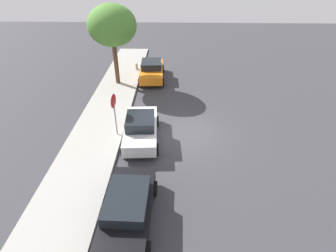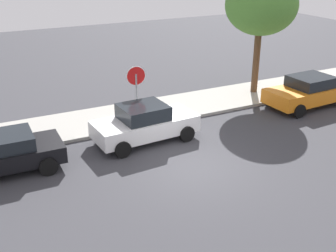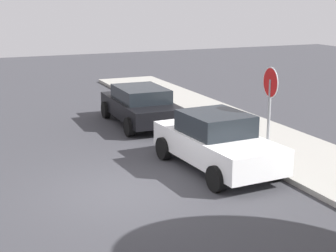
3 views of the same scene
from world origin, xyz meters
name	(u,v)px [view 3 (image 3 of 3)]	position (x,y,z in m)	size (l,w,h in m)	color
ground_plane	(129,191)	(0.00, 0.00, 0.00)	(60.00, 60.00, 0.00)	#38383D
sidewalk_curb	(311,161)	(0.00, 5.35, 0.07)	(32.00, 3.08, 0.14)	#9E9B93
stop_sign	(270,98)	(-0.34, 4.12, 1.87)	(0.82, 0.12, 2.70)	gray
parked_car_white	(216,142)	(-0.62, 2.68, 0.76)	(4.23, 2.17, 1.53)	white
parked_car_black	(141,105)	(-6.09, 2.57, 0.72)	(4.27, 2.08, 1.37)	black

